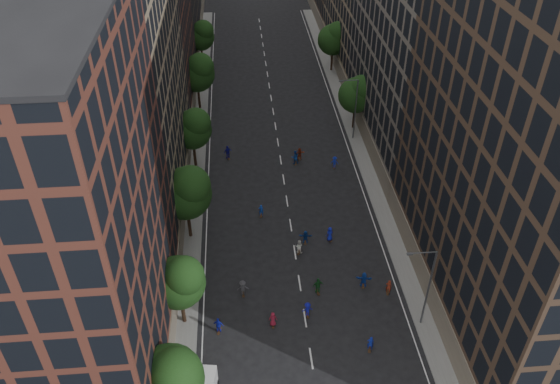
# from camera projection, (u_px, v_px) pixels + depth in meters

# --- Properties ---
(ground) EXTENTS (240.00, 240.00, 0.00)m
(ground) POSITION_uv_depth(u_px,v_px,m) (281.00, 162.00, 72.20)
(ground) COLOR black
(ground) RESTS_ON ground
(sidewalk_left) EXTENTS (4.00, 105.00, 0.15)m
(sidewalk_left) POSITION_uv_depth(u_px,v_px,m) (192.00, 136.00, 77.33)
(sidewalk_left) COLOR slate
(sidewalk_left) RESTS_ON ground
(sidewalk_right) EXTENTS (4.00, 105.00, 0.15)m
(sidewalk_right) POSITION_uv_depth(u_px,v_px,m) (359.00, 129.00, 78.94)
(sidewalk_right) COLOR slate
(sidewalk_right) RESTS_ON ground
(bldg_left_a) EXTENTS (14.00, 22.00, 30.00)m
(bldg_left_a) POSITION_uv_depth(u_px,v_px,m) (50.00, 223.00, 38.79)
(bldg_left_a) COLOR #53291F
(bldg_left_a) RESTS_ON ground
(bldg_left_b) EXTENTS (14.00, 26.00, 34.00)m
(bldg_left_b) POSITION_uv_depth(u_px,v_px,m) (104.00, 61.00, 56.76)
(bldg_left_b) COLOR #816E54
(bldg_left_b) RESTS_ON ground
(bldg_left_c) EXTENTS (14.00, 20.00, 28.00)m
(bldg_left_c) POSITION_uv_depth(u_px,v_px,m) (136.00, 15.00, 76.92)
(bldg_left_c) COLOR #53291F
(bldg_left_c) RESTS_ON ground
(bldg_right_a) EXTENTS (14.00, 30.00, 36.00)m
(bldg_right_a) POSITION_uv_depth(u_px,v_px,m) (549.00, 135.00, 42.74)
(bldg_right_a) COLOR #423023
(bldg_right_a) RESTS_ON ground
(bldg_right_b) EXTENTS (14.00, 28.00, 33.00)m
(bldg_right_b) POSITION_uv_depth(u_px,v_px,m) (433.00, 25.00, 66.79)
(bldg_right_b) COLOR #60584F
(bldg_right_b) RESTS_ON ground
(tree_left_0) EXTENTS (5.20, 5.20, 8.83)m
(tree_left_0) POSITION_uv_depth(u_px,v_px,m) (171.00, 378.00, 39.03)
(tree_left_0) COLOR black
(tree_left_0) RESTS_ON ground
(tree_left_1) EXTENTS (4.80, 4.80, 8.21)m
(tree_left_1) POSITION_uv_depth(u_px,v_px,m) (180.00, 281.00, 47.26)
(tree_left_1) COLOR black
(tree_left_1) RESTS_ON ground
(tree_left_2) EXTENTS (5.60, 5.60, 9.45)m
(tree_left_2) POSITION_uv_depth(u_px,v_px,m) (187.00, 191.00, 56.34)
(tree_left_2) COLOR black
(tree_left_2) RESTS_ON ground
(tree_left_3) EXTENTS (5.00, 5.00, 8.58)m
(tree_left_3) POSITION_uv_depth(u_px,v_px,m) (193.00, 128.00, 67.86)
(tree_left_3) COLOR black
(tree_left_3) RESTS_ON ground
(tree_left_4) EXTENTS (5.40, 5.40, 9.08)m
(tree_left_4) POSITION_uv_depth(u_px,v_px,m) (198.00, 72.00, 80.46)
(tree_left_4) COLOR black
(tree_left_4) RESTS_ON ground
(tree_left_5) EXTENTS (4.80, 4.80, 8.33)m
(tree_left_5) POSITION_uv_depth(u_px,v_px,m) (201.00, 35.00, 93.50)
(tree_left_5) COLOR black
(tree_left_5) RESTS_ON ground
(tree_right_a) EXTENTS (5.00, 5.00, 8.39)m
(tree_right_a) POSITION_uv_depth(u_px,v_px,m) (358.00, 93.00, 75.86)
(tree_right_a) COLOR black
(tree_right_a) RESTS_ON ground
(tree_right_b) EXTENTS (5.20, 5.20, 8.83)m
(tree_right_b) POSITION_uv_depth(u_px,v_px,m) (334.00, 38.00, 91.63)
(tree_right_b) COLOR black
(tree_right_b) RESTS_ON ground
(streetlamp_near) EXTENTS (2.64, 0.22, 9.06)m
(streetlamp_near) POSITION_uv_depth(u_px,v_px,m) (427.00, 284.00, 47.44)
(streetlamp_near) COLOR #595B60
(streetlamp_near) RESTS_ON ground
(streetlamp_far) EXTENTS (2.64, 0.22, 9.06)m
(streetlamp_far) POSITION_uv_depth(u_px,v_px,m) (354.00, 106.00, 73.79)
(streetlamp_far) COLOR #595B60
(streetlamp_far) RESTS_ON ground
(skater_1) EXTENTS (0.67, 0.53, 1.60)m
(skater_1) POSITION_uv_depth(u_px,v_px,m) (370.00, 344.00, 47.73)
(skater_1) COLOR #122296
(skater_1) RESTS_ON ground
(skater_3) EXTENTS (1.10, 0.73, 1.58)m
(skater_3) POSITION_uv_depth(u_px,v_px,m) (307.00, 310.00, 50.82)
(skater_3) COLOR #121494
(skater_3) RESTS_ON ground
(skater_4) EXTENTS (1.07, 0.67, 1.70)m
(skater_4) POSITION_uv_depth(u_px,v_px,m) (219.00, 326.00, 49.26)
(skater_4) COLOR #141DA5
(skater_4) RESTS_ON ground
(skater_5) EXTENTS (1.65, 0.80, 1.71)m
(skater_5) POSITION_uv_depth(u_px,v_px,m) (364.00, 280.00, 53.79)
(skater_5) COLOR #13379B
(skater_5) RESTS_ON ground
(skater_6) EXTENTS (0.78, 0.52, 1.55)m
(skater_6) POSITION_uv_depth(u_px,v_px,m) (273.00, 319.00, 49.92)
(skater_6) COLOR maroon
(skater_6) RESTS_ON ground
(skater_7) EXTENTS (0.67, 0.54, 1.58)m
(skater_7) POSITION_uv_depth(u_px,v_px,m) (389.00, 287.00, 53.15)
(skater_7) COLOR maroon
(skater_7) RESTS_ON ground
(skater_8) EXTENTS (0.95, 0.83, 1.65)m
(skater_8) POSITION_uv_depth(u_px,v_px,m) (299.00, 247.00, 57.69)
(skater_8) COLOR white
(skater_8) RESTS_ON ground
(skater_9) EXTENTS (1.16, 0.71, 1.75)m
(skater_9) POSITION_uv_depth(u_px,v_px,m) (243.00, 288.00, 52.88)
(skater_9) COLOR #3D3C41
(skater_9) RESTS_ON ground
(skater_10) EXTENTS (1.15, 0.65, 1.85)m
(skater_10) POSITION_uv_depth(u_px,v_px,m) (318.00, 286.00, 53.05)
(skater_10) COLOR #1A5723
(skater_10) RESTS_ON ground
(skater_11) EXTENTS (1.47, 0.62, 1.53)m
(skater_11) POSITION_uv_depth(u_px,v_px,m) (305.00, 237.00, 59.01)
(skater_11) COLOR #123A94
(skater_11) RESTS_ON ground
(skater_12) EXTENTS (0.97, 0.80, 1.70)m
(skater_12) POSITION_uv_depth(u_px,v_px,m) (330.00, 234.00, 59.29)
(skater_12) COLOR #151DAB
(skater_12) RESTS_ON ground
(skater_13) EXTENTS (0.59, 0.43, 1.50)m
(skater_13) POSITION_uv_depth(u_px,v_px,m) (261.00, 211.00, 62.73)
(skater_13) COLOR #1640B9
(skater_13) RESTS_ON ground
(skater_14) EXTENTS (1.05, 0.88, 1.91)m
(skater_14) POSITION_uv_depth(u_px,v_px,m) (295.00, 158.00, 71.30)
(skater_14) COLOR #1442A7
(skater_14) RESTS_ON ground
(skater_15) EXTENTS (1.14, 0.83, 1.58)m
(skater_15) POSITION_uv_depth(u_px,v_px,m) (335.00, 162.00, 70.66)
(skater_15) COLOR #1425A8
(skater_15) RESTS_ON ground
(skater_16) EXTENTS (1.19, 0.88, 1.87)m
(skater_16) POSITION_uv_depth(u_px,v_px,m) (228.00, 152.00, 72.32)
(skater_16) COLOR #141191
(skater_16) RESTS_ON ground
(skater_17) EXTENTS (1.54, 0.68, 1.60)m
(skater_17) POSITION_uv_depth(u_px,v_px,m) (300.00, 154.00, 72.28)
(skater_17) COLOR maroon
(skater_17) RESTS_ON ground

